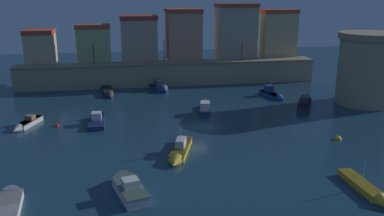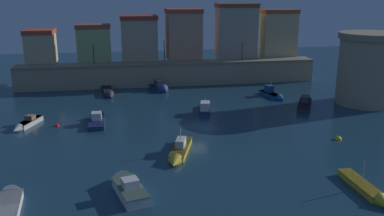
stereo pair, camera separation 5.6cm
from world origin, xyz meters
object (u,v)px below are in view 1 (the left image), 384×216
object	(u,v)px
moored_boat_1	(108,92)
moored_boat_5	(205,107)
quay_lamp_0	(93,50)
moored_boat_3	(273,94)
mooring_buoy_1	(338,139)
moored_boat_9	(127,186)
moored_boat_7	(369,191)
moored_boat_0	(179,152)
quay_lamp_1	(164,48)
quay_lamp_2	(242,47)
moored_boat_2	(26,124)
moored_boat_8	(9,203)
moored_boat_10	(97,119)
mooring_buoy_0	(57,126)
moored_boat_6	(161,88)
fortress_tower	(369,68)
moored_boat_4	(305,103)

from	to	relation	value
moored_boat_1	moored_boat_5	distance (m)	16.77
quay_lamp_0	moored_boat_3	xyz separation A→B (m)	(25.84, -11.17, -5.66)
mooring_buoy_1	quay_lamp_0	bearing A→B (deg)	131.34
moored_boat_9	moored_boat_7	bearing A→B (deg)	-115.75
moored_boat_0	moored_boat_5	bearing A→B (deg)	177.21
quay_lamp_1	quay_lamp_2	size ratio (longest dim) A/B	1.09
moored_boat_0	mooring_buoy_1	distance (m)	17.02
moored_boat_0	moored_boat_1	distance (m)	26.76
quay_lamp_2	moored_boat_2	xyz separation A→B (m)	(-31.16, -19.42, -5.59)
quay_lamp_1	moored_boat_3	xyz separation A→B (m)	(14.65, -11.17, -5.71)
moored_boat_2	moored_boat_8	distance (m)	19.34
moored_boat_10	moored_boat_7	bearing A→B (deg)	-136.54
moored_boat_3	mooring_buoy_0	world-z (taller)	moored_boat_3
moored_boat_8	moored_boat_10	world-z (taller)	moored_boat_10
moored_boat_3	moored_boat_9	world-z (taller)	moored_boat_3
quay_lamp_0	moored_boat_5	size ratio (longest dim) A/B	0.55
moored_boat_6	moored_boat_7	size ratio (longest dim) A/B	0.70
moored_boat_1	mooring_buoy_0	bearing A→B (deg)	-27.71
quay_lamp_1	mooring_buoy_1	world-z (taller)	quay_lamp_1
moored_boat_1	quay_lamp_0	bearing A→B (deg)	-164.67
moored_boat_1	moored_boat_9	xyz separation A→B (m)	(1.91, -32.35, 0.17)
quay_lamp_2	moored_boat_9	bearing A→B (deg)	-118.38
moored_boat_8	moored_boat_9	xyz separation A→B (m)	(8.35, 1.08, 0.13)
fortress_tower	quay_lamp_1	xyz separation A→B (m)	(-25.89, 16.67, 1.23)
moored_boat_8	fortress_tower	bearing A→B (deg)	-67.75
quay_lamp_2	moored_boat_9	world-z (taller)	quay_lamp_2
fortress_tower	quay_lamp_0	bearing A→B (deg)	155.79
mooring_buoy_0	moored_boat_0	bearing A→B (deg)	-41.82
fortress_tower	moored_boat_0	size ratio (longest dim) A/B	1.36
quay_lamp_0	quay_lamp_1	xyz separation A→B (m)	(11.19, 0.00, 0.05)
quay_lamp_1	quay_lamp_2	world-z (taller)	quay_lamp_1
moored_boat_5	mooring_buoy_1	xyz separation A→B (m)	(11.37, -13.21, -0.44)
moored_boat_2	moored_boat_4	xyz separation A→B (m)	(35.15, 2.88, 0.10)
fortress_tower	moored_boat_9	distance (m)	39.33
moored_boat_1	moored_boat_7	bearing A→B (deg)	22.16
fortress_tower	moored_boat_3	distance (m)	13.29
moored_boat_2	mooring_buoy_1	bearing A→B (deg)	93.09
moored_boat_6	moored_boat_8	size ratio (longest dim) A/B	0.67
moored_boat_2	moored_boat_1	bearing A→B (deg)	168.00
moored_boat_4	moored_boat_10	world-z (taller)	moored_boat_4
moored_boat_6	mooring_buoy_1	bearing A→B (deg)	12.13
quay_lamp_1	moored_boat_2	distance (m)	27.14
quay_lamp_2	moored_boat_6	world-z (taller)	quay_lamp_2
moored_boat_7	moored_boat_10	world-z (taller)	moored_boat_7
moored_boat_7	moored_boat_9	xyz separation A→B (m)	(-18.08, 3.66, 0.21)
quay_lamp_1	mooring_buoy_0	distance (m)	25.41
quay_lamp_2	moored_boat_4	size ratio (longest dim) A/B	0.47
fortress_tower	moored_boat_2	distance (m)	44.27
moored_boat_5	quay_lamp_1	bearing A→B (deg)	25.55
moored_boat_1	mooring_buoy_1	bearing A→B (deg)	37.54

